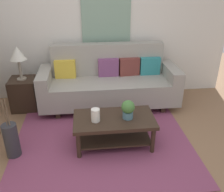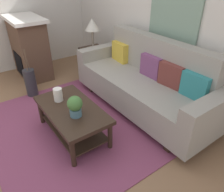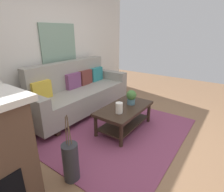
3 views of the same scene
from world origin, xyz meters
The scene contains 17 objects.
ground_plane centered at (0.00, 0.00, 0.00)m, with size 9.07×9.07×0.00m, color #8C6647.
wall_back centered at (0.00, 2.14, 1.35)m, with size 5.07×0.10×2.70m, color silver.
area_rug centered at (0.00, 0.50, 0.01)m, with size 2.49×2.18×0.01m, color #843D5B.
couch centered at (0.21, 1.60, 0.43)m, with size 2.40×0.84×1.08m.
throw_pillow_mustard centered at (-0.55, 1.73, 0.68)m, with size 0.36×0.12×0.32m, color gold.
throw_pillow_plum centered at (0.21, 1.73, 0.68)m, with size 0.36×0.12×0.32m, color #7A4270.
throw_pillow_maroon centered at (0.59, 1.73, 0.68)m, with size 0.36×0.12×0.32m, color brown.
throw_pillow_teal centered at (0.97, 1.73, 0.68)m, with size 0.36×0.12×0.32m, color teal.
coffee_table centered at (0.16, 0.41, 0.31)m, with size 1.10×0.60×0.43m.
tabletop_vase centered at (-0.09, 0.36, 0.52)m, with size 0.12×0.12×0.18m, color white.
potted_plant_tabletop centered at (0.34, 0.38, 0.57)m, with size 0.18×0.18×0.26m.
side_table centered at (-1.29, 1.63, 0.28)m, with size 0.44×0.44×0.56m, color #332319.
floor_vase centered at (-1.20, 0.30, 0.24)m, with size 0.19×0.19×0.48m, color #2D2D33.
floor_vase_branch_a centered at (-1.18, 0.30, 0.66)m, with size 0.01×0.01×0.36m, color brown.
floor_vase_branch_b centered at (-1.21, 0.32, 0.66)m, with size 0.01×0.01×0.36m, color brown.
floor_vase_branch_c centered at (-1.21, 0.28, 0.66)m, with size 0.01×0.01×0.36m, color brown.
framed_painting centered at (0.21, 2.07, 1.43)m, with size 0.87×0.03×0.79m, color gray.
Camera 3 is at (-2.28, -1.06, 1.68)m, focal length 28.54 mm.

